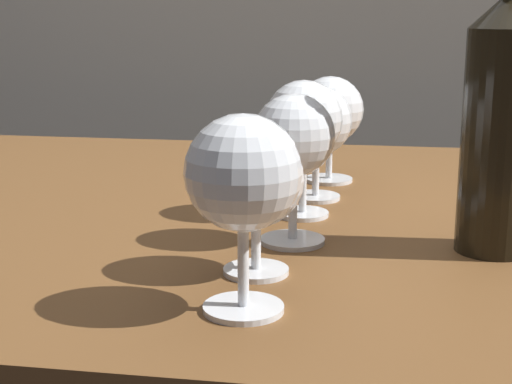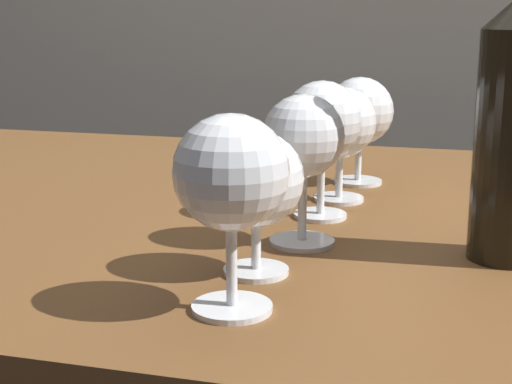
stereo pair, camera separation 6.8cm
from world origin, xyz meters
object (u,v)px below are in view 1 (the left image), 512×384
object	(u,v)px
wine_glass_chardonnay	(330,111)
wine_glass_port	(256,182)
wine_bottle	(502,118)
wine_glass_white	(243,177)
wine_glass_rose	(294,138)
wine_glass_cabernet	(317,124)
wine_glass_amber	(304,122)

from	to	relation	value
wine_glass_chardonnay	wine_glass_port	bearing A→B (deg)	-95.42
wine_glass_chardonnay	wine_bottle	size ratio (longest dim) A/B	0.44
wine_glass_white	wine_glass_rose	distance (m)	0.19
wine_glass_rose	wine_bottle	bearing A→B (deg)	1.56
wine_glass_white	wine_glass_port	bearing A→B (deg)	93.01
wine_glass_port	wine_glass_chardonnay	world-z (taller)	wine_glass_chardonnay
wine_glass_white	wine_glass_cabernet	size ratio (longest dim) A/B	1.11
wine_glass_port	wine_bottle	xyz separation A→B (m)	(0.22, 0.10, 0.05)
wine_glass_amber	wine_bottle	distance (m)	0.23
wine_glass_amber	wine_glass_chardonnay	bearing A→B (deg)	84.88
wine_glass_white	wine_bottle	size ratio (longest dim) A/B	0.48
wine_glass_amber	wine_glass_chardonnay	distance (m)	0.19
wine_glass_port	wine_glass_chardonnay	bearing A→B (deg)	84.58
wine_glass_rose	wine_glass_chardonnay	size ratio (longest dim) A/B	1.05
wine_glass_cabernet	wine_glass_chardonnay	bearing A→B (deg)	84.95
wine_glass_rose	wine_glass_chardonnay	world-z (taller)	wine_glass_rose
wine_glass_white	wine_glass_port	world-z (taller)	wine_glass_white
wine_glass_rose	wine_glass_amber	distance (m)	0.11
wine_glass_rose	wine_glass_chardonnay	bearing A→B (deg)	86.93
wine_glass_rose	wine_glass_cabernet	world-z (taller)	wine_glass_rose
wine_glass_chardonnay	wine_bottle	xyz separation A→B (m)	(0.18, -0.29, 0.03)
wine_glass_cabernet	wine_glass_chardonnay	size ratio (longest dim) A/B	0.98
wine_glass_chardonnay	wine_bottle	distance (m)	0.35
wine_glass_amber	wine_glass_cabernet	world-z (taller)	wine_glass_amber
wine_glass_rose	wine_bottle	xyz separation A→B (m)	(0.20, 0.01, 0.02)
wine_glass_cabernet	wine_glass_chardonnay	world-z (taller)	wine_glass_chardonnay
wine_glass_port	wine_glass_amber	bearing A→B (deg)	84.30
wine_glass_white	wine_glass_chardonnay	world-z (taller)	wine_glass_white
wine_glass_chardonnay	wine_glass_amber	bearing A→B (deg)	-95.12
wine_glass_white	wine_glass_chardonnay	distance (m)	0.49
wine_bottle	wine_glass_cabernet	bearing A→B (deg)	135.88
wine_glass_white	wine_bottle	distance (m)	0.29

